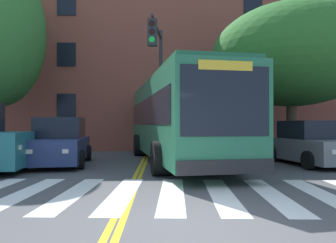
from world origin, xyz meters
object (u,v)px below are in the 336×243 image
(car_grey_far_lane, at_px, (311,145))
(car_red_behind_bus, at_px, (164,135))
(traffic_light_overhead, at_px, (158,67))
(car_navy_near_lane, at_px, (60,143))
(street_tree_curbside_large, at_px, (291,56))
(city_bus, at_px, (175,118))

(car_grey_far_lane, height_order, car_red_behind_bus, car_red_behind_bus)
(traffic_light_overhead, bearing_deg, car_red_behind_bus, 87.75)
(car_navy_near_lane, bearing_deg, car_red_behind_bus, 65.80)
(car_red_behind_bus, distance_m, street_tree_curbside_large, 10.17)
(car_navy_near_lane, xyz_separation_m, car_red_behind_bus, (4.15, 9.24, 0.03))
(car_grey_far_lane, relative_size, street_tree_curbside_large, 0.44)
(car_grey_far_lane, bearing_deg, city_bus, 166.71)
(car_grey_far_lane, xyz_separation_m, street_tree_curbside_large, (0.03, 1.96, 3.90))
(car_grey_far_lane, bearing_deg, car_red_behind_bus, 121.27)
(car_navy_near_lane, xyz_separation_m, street_tree_curbside_large, (9.90, 1.77, 3.86))
(car_red_behind_bus, xyz_separation_m, street_tree_curbside_large, (5.75, -7.47, 3.83))
(city_bus, relative_size, traffic_light_overhead, 2.09)
(car_grey_far_lane, height_order, traffic_light_overhead, traffic_light_overhead)
(car_red_behind_bus, bearing_deg, car_navy_near_lane, -114.20)
(car_navy_near_lane, distance_m, car_red_behind_bus, 10.13)
(car_red_behind_bus, xyz_separation_m, traffic_light_overhead, (-0.32, -8.22, 3.17))
(street_tree_curbside_large, bearing_deg, traffic_light_overhead, -172.93)
(car_grey_far_lane, relative_size, traffic_light_overhead, 0.75)
(car_grey_far_lane, distance_m, car_red_behind_bus, 11.02)
(car_red_behind_bus, bearing_deg, street_tree_curbside_large, -52.39)
(car_red_behind_bus, relative_size, traffic_light_overhead, 0.68)
(traffic_light_overhead, distance_m, street_tree_curbside_large, 6.16)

